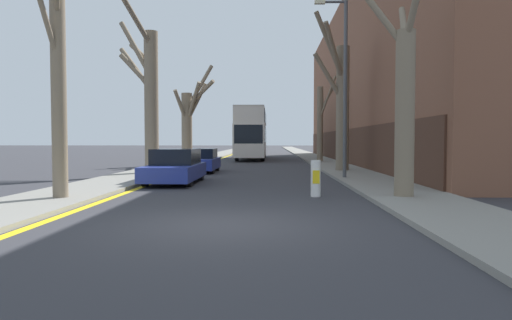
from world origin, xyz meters
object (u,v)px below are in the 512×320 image
Objects in this scene: parked_car_0 at (175,167)px; parked_car_1 at (200,161)px; street_tree_left_1 at (149,93)px; street_tree_left_0 at (59,64)px; street_tree_left_2 at (189,121)px; street_tree_right_0 at (404,99)px; lamp_post at (343,79)px; double_decker_bus at (252,131)px; street_tree_right_1 at (341,102)px; street_tree_right_2 at (321,122)px; traffic_bollard at (316,178)px.

parked_car_0 is 6.40m from parked_car_1.
street_tree_left_0 is at bearing -88.64° from street_tree_left_1.
street_tree_left_2 reaches higher than street_tree_right_0.
street_tree_right_0 is at bearing -84.01° from lamp_post.
parked_car_1 is at bearing -75.11° from street_tree_left_2.
street_tree_left_0 is at bearing -98.05° from double_decker_bus.
street_tree_left_0 is 1.20× the size of lamp_post.
street_tree_right_2 is at bearing 89.54° from street_tree_right_1.
street_tree_right_2 is at bearing 65.90° from parked_car_0.
street_tree_left_2 is 10.20m from double_decker_bus.
street_tree_left_1 is 9.92m from street_tree_right_1.
parked_car_1 is (1.90, -7.13, -2.47)m from street_tree_left_2.
parked_car_1 is at bearing 80.63° from street_tree_left_0.
street_tree_right_0 is at bearing -43.49° from street_tree_left_1.
street_tree_right_1 reaches higher than street_tree_right_2.
street_tree_right_2 is at bearing -47.36° from double_decker_bus.
street_tree_right_1 is 8.12m from parked_car_1.
parked_car_0 is at bearing -62.86° from street_tree_left_1.
street_tree_left_0 is 1.12× the size of street_tree_left_1.
street_tree_right_2 is (9.79, 12.60, -0.86)m from street_tree_left_1.
street_tree_right_1 is at bearing 90.25° from street_tree_right_0.
parked_car_0 is 4.12× the size of traffic_bollard.
lamp_post reaches higher than double_decker_bus.
double_decker_bus is 1.55× the size of lamp_post.
street_tree_right_1 is (9.47, 11.98, -0.03)m from street_tree_left_0.
parked_car_0 is at bearing -82.02° from street_tree_left_2.
traffic_bollard is (5.15, -4.21, -0.09)m from parked_car_0.
street_tree_left_0 is 19.14m from street_tree_left_2.
parked_car_1 is at bearing 115.88° from traffic_bollard.
double_decker_bus is at bearing 81.95° from street_tree_left_0.
street_tree_left_0 is 6.71m from parked_car_0.
lamp_post is at bearing 95.99° from street_tree_right_0.
street_tree_left_1 is 19.13m from double_decker_bus.
street_tree_right_1 is at bearing -90.46° from street_tree_right_2.
street_tree_left_2 reaches higher than traffic_bollard.
street_tree_left_0 is 0.77× the size of double_decker_bus.
parked_car_0 reaches higher than parked_car_1.
street_tree_right_1 reaches higher than street_tree_left_2.
street_tree_left_2 is at bearing 142.71° from street_tree_right_1.
street_tree_right_1 is (9.38, -7.14, 0.67)m from street_tree_left_2.
double_decker_bus is (4.03, 28.51, -1.25)m from street_tree_left_0.
street_tree_left_1 is 15.98m from street_tree_right_2.
street_tree_right_1 reaches higher than street_tree_right_0.
street_tree_left_0 is 8.39× the size of traffic_bollard.
street_tree_left_0 is 9.58m from street_tree_right_0.
street_tree_left_1 is 2.09× the size of parked_car_1.
street_tree_left_1 is 1.07× the size of lamp_post.
street_tree_right_1 reaches higher than lamp_post.
street_tree_left_2 is (0.08, 19.12, -0.70)m from street_tree_left_0.
street_tree_right_0 reaches higher than traffic_bollard.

